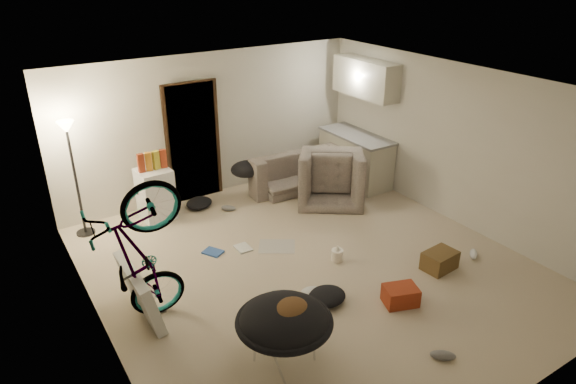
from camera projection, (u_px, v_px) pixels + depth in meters
floor at (310, 267)px, 7.13m from camera, size 5.50×6.00×0.02m
ceiling at (314, 87)px, 6.07m from camera, size 5.50×6.00×0.02m
wall_back at (212, 125)px, 8.90m from camera, size 5.50×0.02×2.50m
wall_front at (518, 307)px, 4.31m from camera, size 5.50×0.02×2.50m
wall_left at (91, 244)px, 5.25m from camera, size 0.02×6.00×2.50m
wall_right at (457, 145)px, 7.96m from camera, size 0.02×6.00×2.50m
doorway at (193, 142)px, 8.77m from camera, size 0.85×0.10×2.04m
door_trim at (193, 143)px, 8.75m from camera, size 0.97×0.04×2.10m
floor_lamp at (71, 155)px, 7.43m from camera, size 0.28×0.28×1.81m
kitchen_counter at (355, 159)px, 9.66m from camera, size 0.60×1.50×0.88m
counter_top at (357, 136)px, 9.47m from camera, size 0.64×1.54×0.04m
kitchen_uppers at (366, 78)px, 9.09m from camera, size 0.38×1.40×0.65m
sofa at (292, 172)px, 9.52m from camera, size 1.87×0.79×0.54m
armchair at (330, 178)px, 9.04m from camera, size 1.45×1.42×0.71m
bicycle at (143, 289)px, 5.81m from camera, size 1.95×0.96×1.09m
book_asset at (250, 346)px, 5.67m from camera, size 0.25×0.21×0.02m
mini_fridge at (156, 194)px, 8.28m from camera, size 0.53×0.53×0.85m
snack_box_0 at (141, 163)px, 7.95m from camera, size 0.10×0.07×0.30m
snack_box_1 at (149, 162)px, 8.01m from camera, size 0.12×0.10×0.30m
snack_box_2 at (156, 160)px, 8.07m from camera, size 0.12×0.09×0.30m
snack_box_3 at (163, 159)px, 8.13m from camera, size 0.11×0.09×0.30m
saucer_chair at (284, 329)px, 5.30m from camera, size 1.02×1.02×0.72m
hoodie at (290, 312)px, 5.21m from camera, size 0.60×0.56×0.22m
sofa_drape at (246, 169)px, 8.94m from camera, size 0.61×0.53×0.28m
tv_box at (140, 292)px, 6.02m from camera, size 0.27×1.02×0.68m
drink_case_a at (440, 260)px, 7.03m from camera, size 0.48×0.36×0.26m
drink_case_b at (401, 295)px, 6.33m from camera, size 0.48×0.42×0.23m
juicer at (337, 254)px, 7.23m from camera, size 0.17×0.17×0.24m
newspaper at (277, 246)px, 7.61m from camera, size 0.67×0.63×0.01m
book_blue at (213, 252)px, 7.44m from camera, size 0.31×0.34×0.03m
book_white at (243, 248)px, 7.55m from camera, size 0.21×0.27×0.02m
shoe_1 at (228, 208)px, 8.66m from camera, size 0.26×0.25×0.09m
shoe_2 at (312, 303)px, 6.29m from camera, size 0.26×0.27×0.10m
shoe_3 at (443, 355)px, 5.47m from camera, size 0.28×0.27×0.10m
shoe_4 at (473, 254)px, 7.33m from camera, size 0.27×0.25×0.10m
clothes_lump_a at (327, 296)px, 6.37m from camera, size 0.51×0.44×0.16m
clothes_lump_b at (199, 203)px, 8.78m from camera, size 0.62×0.61×0.15m
clothes_lump_c at (315, 295)px, 6.44m from camera, size 0.50×0.51×0.12m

